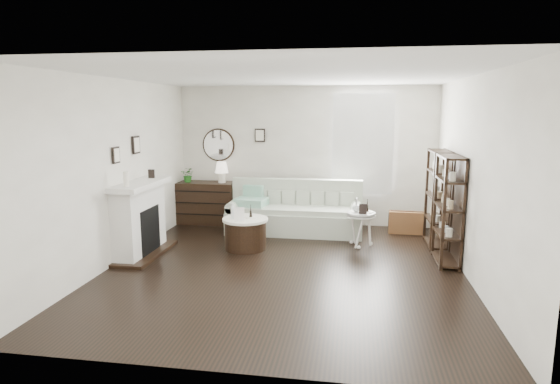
% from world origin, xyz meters
% --- Properties ---
extents(room, '(5.50, 5.50, 5.50)m').
position_xyz_m(room, '(0.73, 2.70, 1.60)').
color(room, black).
rests_on(room, ground).
extents(fireplace, '(0.50, 1.40, 1.84)m').
position_xyz_m(fireplace, '(-2.32, 0.30, 0.54)').
color(fireplace, white).
rests_on(fireplace, ground).
extents(shelf_unit_far, '(0.30, 0.80, 1.60)m').
position_xyz_m(shelf_unit_far, '(2.33, 1.55, 0.80)').
color(shelf_unit_far, black).
rests_on(shelf_unit_far, ground).
extents(shelf_unit_near, '(0.30, 0.80, 1.60)m').
position_xyz_m(shelf_unit_near, '(2.33, 0.65, 0.80)').
color(shelf_unit_near, black).
rests_on(shelf_unit_near, ground).
extents(sofa, '(2.46, 0.85, 0.96)m').
position_xyz_m(sofa, '(-0.11, 2.08, 0.32)').
color(sofa, beige).
rests_on(sofa, ground).
extents(quilt, '(0.61, 0.53, 0.14)m').
position_xyz_m(quilt, '(-0.92, 1.95, 0.56)').
color(quilt, '#28966F').
rests_on(quilt, sofa).
extents(suitcase, '(0.62, 0.23, 0.41)m').
position_xyz_m(suitcase, '(1.92, 2.26, 0.20)').
color(suitcase, brown).
rests_on(suitcase, ground).
extents(dresser, '(1.24, 0.53, 0.83)m').
position_xyz_m(dresser, '(-1.98, 2.47, 0.41)').
color(dresser, black).
rests_on(dresser, ground).
extents(table_lamp, '(0.32, 0.32, 0.42)m').
position_xyz_m(table_lamp, '(-1.62, 2.47, 1.04)').
color(table_lamp, beige).
rests_on(table_lamp, dresser).
extents(potted_plant, '(0.27, 0.24, 0.29)m').
position_xyz_m(potted_plant, '(-2.29, 2.42, 0.97)').
color(potted_plant, '#20621C').
rests_on(potted_plant, dresser).
extents(drum_table, '(0.74, 0.74, 0.51)m').
position_xyz_m(drum_table, '(-0.78, 0.86, 0.26)').
color(drum_table, black).
rests_on(drum_table, ground).
extents(pedestal_table, '(0.48, 0.48, 0.58)m').
position_xyz_m(pedestal_table, '(1.09, 1.30, 0.53)').
color(pedestal_table, white).
rests_on(pedestal_table, ground).
extents(eiffel_drum, '(0.12, 0.12, 0.20)m').
position_xyz_m(eiffel_drum, '(-0.69, 0.91, 0.61)').
color(eiffel_drum, black).
rests_on(eiffel_drum, drum_table).
extents(bottle_drum, '(0.06, 0.06, 0.26)m').
position_xyz_m(bottle_drum, '(-0.96, 0.78, 0.65)').
color(bottle_drum, silver).
rests_on(bottle_drum, drum_table).
extents(card_frame_drum, '(0.17, 0.10, 0.21)m').
position_xyz_m(card_frame_drum, '(-0.83, 0.67, 0.62)').
color(card_frame_drum, white).
rests_on(card_frame_drum, drum_table).
extents(eiffel_ped, '(0.13, 0.13, 0.20)m').
position_xyz_m(eiffel_ped, '(1.18, 1.33, 0.68)').
color(eiffel_ped, black).
rests_on(eiffel_ped, pedestal_table).
extents(flask_ped, '(0.13, 0.13, 0.23)m').
position_xyz_m(flask_ped, '(1.00, 1.32, 0.70)').
color(flask_ped, silver).
rests_on(flask_ped, pedestal_table).
extents(card_frame_ped, '(0.13, 0.06, 0.17)m').
position_xyz_m(card_frame_ped, '(1.11, 1.17, 0.66)').
color(card_frame_ped, black).
rests_on(card_frame_ped, pedestal_table).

